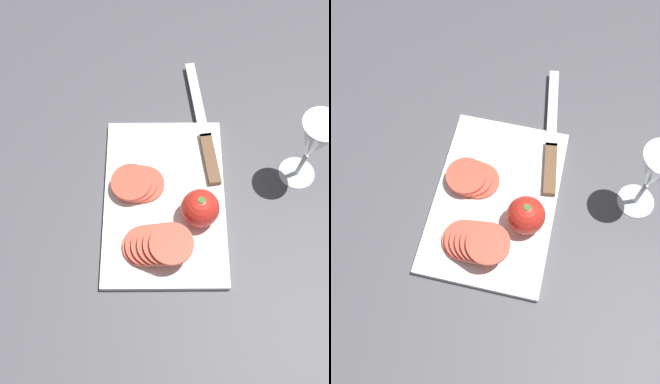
% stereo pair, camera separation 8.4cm
% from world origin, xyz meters
% --- Properties ---
extents(ground_plane, '(3.00, 3.00, 0.00)m').
position_xyz_m(ground_plane, '(0.00, 0.00, 0.00)').
color(ground_plane, '#4C4C51').
extents(cutting_board, '(0.35, 0.23, 0.02)m').
position_xyz_m(cutting_board, '(-0.00, -0.04, 0.01)').
color(cutting_board, white).
rests_on(cutting_board, ground_plane).
extents(wine_glass, '(0.07, 0.07, 0.17)m').
position_xyz_m(wine_glass, '(0.06, -0.31, 0.12)').
color(wine_glass, silver).
rests_on(wine_glass, ground_plane).
extents(whole_tomato, '(0.07, 0.07, 0.07)m').
position_xyz_m(whole_tomato, '(-0.04, -0.10, 0.05)').
color(whole_tomato, red).
rests_on(whole_tomato, cutting_board).
extents(knife, '(0.31, 0.06, 0.01)m').
position_xyz_m(knife, '(0.11, -0.13, 0.02)').
color(knife, silver).
rests_on(knife, cutting_board).
extents(tomato_slice_stack_near, '(0.08, 0.10, 0.03)m').
position_xyz_m(tomato_slice_stack_near, '(0.03, 0.01, 0.03)').
color(tomato_slice_stack_near, '#DB4C38').
rests_on(tomato_slice_stack_near, cutting_board).
extents(tomato_slice_stack_far, '(0.09, 0.13, 0.05)m').
position_xyz_m(tomato_slice_stack_far, '(-0.10, -0.02, 0.04)').
color(tomato_slice_stack_far, '#DB4C38').
rests_on(tomato_slice_stack_far, cutting_board).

